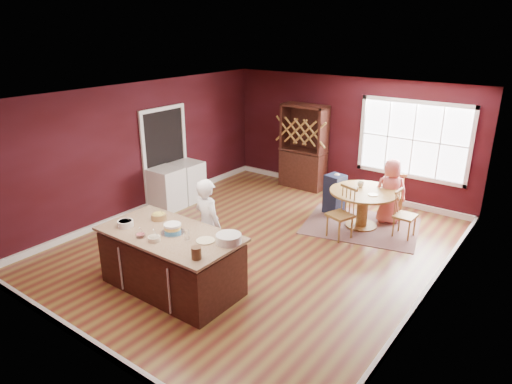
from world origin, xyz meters
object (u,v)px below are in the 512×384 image
(layer_cake, at_px, (173,228))
(toddler, at_px, (337,176))
(hutch, at_px, (303,147))
(kitchen_island, at_px, (172,262))
(baker, at_px, (208,225))
(washer, at_px, (167,189))
(chair_east, at_px, (405,214))
(seated_woman, at_px, (390,191))
(dining_table, at_px, (363,201))
(chair_north, at_px, (394,194))
(high_chair, at_px, (335,193))
(chair_south, at_px, (340,213))
(dryer, at_px, (188,181))

(layer_cake, distance_m, toddler, 4.16)
(toddler, xyz_separation_m, hutch, (-1.41, 0.98, 0.20))
(kitchen_island, bearing_deg, toddler, 81.51)
(baker, bearing_deg, washer, -18.80)
(chair_east, xyz_separation_m, seated_woman, (-0.49, 0.47, 0.20))
(chair_east, bearing_deg, layer_cake, 151.96)
(hutch, bearing_deg, washer, -119.15)
(dining_table, xyz_separation_m, toddler, (-0.75, 0.35, 0.28))
(baker, xyz_separation_m, hutch, (-0.85, 4.36, 0.24))
(hutch, xyz_separation_m, washer, (-1.64, -2.94, -0.56))
(chair_north, xyz_separation_m, washer, (-4.10, -2.46, -0.05))
(baker, relative_size, washer, 1.73)
(seated_woman, relative_size, high_chair, 1.50)
(kitchen_island, height_order, dining_table, kitchen_island)
(chair_south, xyz_separation_m, toddler, (-0.62, 1.07, 0.31))
(toddler, distance_m, dryer, 3.34)
(washer, xyz_separation_m, dryer, (0.00, 0.64, -0.01))
(chair_east, bearing_deg, seated_woman, 47.82)
(chair_south, distance_m, toddler, 1.28)
(chair_south, height_order, chair_north, chair_north)
(seated_woman, bearing_deg, kitchen_island, 34.62)
(baker, distance_m, hutch, 4.45)
(baker, distance_m, chair_north, 4.21)
(layer_cake, bearing_deg, seated_woman, 68.68)
(high_chair, xyz_separation_m, dryer, (-3.04, -1.27, 0.00))
(kitchen_island, distance_m, high_chair, 4.14)
(hutch, height_order, dryer, hutch)
(layer_cake, bearing_deg, chair_north, 70.58)
(dining_table, xyz_separation_m, washer, (-3.80, -1.61, -0.08))
(chair_east, relative_size, dryer, 1.04)
(chair_east, bearing_deg, baker, 146.67)
(seated_woman, height_order, washer, seated_woman)
(high_chair, bearing_deg, chair_north, 38.54)
(seated_woman, bearing_deg, layer_cake, 34.95)
(toddler, bearing_deg, kitchen_island, -98.49)
(chair_north, bearing_deg, dining_table, 47.33)
(dining_table, distance_m, chair_north, 0.90)
(dining_table, relative_size, baker, 0.84)
(hutch, bearing_deg, dryer, -125.48)
(chair_north, xyz_separation_m, toddler, (-1.05, -0.50, 0.31))
(toddler, bearing_deg, hutch, 145.28)
(chair_east, relative_size, chair_north, 0.91)
(dryer, bearing_deg, baker, -39.62)
(baker, bearing_deg, dryer, -28.70)
(chair_north, height_order, hutch, hutch)
(seated_woman, bearing_deg, hutch, -51.78)
(toddler, bearing_deg, dryer, -156.53)
(baker, relative_size, chair_south, 1.55)
(high_chair, bearing_deg, washer, -136.53)
(baker, relative_size, dryer, 1.75)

